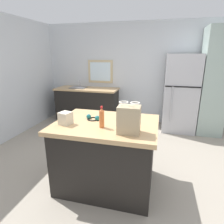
{
  "coord_description": "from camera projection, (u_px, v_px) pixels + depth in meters",
  "views": [
    {
      "loc": [
        0.46,
        -2.42,
        1.74
      ],
      "look_at": [
        -0.18,
        0.06,
        0.96
      ],
      "focal_mm": 30.46,
      "sensor_mm": 36.0,
      "label": 1
    }
  ],
  "objects": [
    {
      "name": "ground",
      "position": [
        123.0,
        175.0,
        2.86
      ],
      "size": [
        6.29,
        6.29,
        0.0
      ],
      "primitive_type": "plane",
      "color": "#9E9384"
    },
    {
      "name": "back_wall",
      "position": [
        142.0,
        74.0,
        4.88
      ],
      "size": [
        5.24,
        0.13,
        2.51
      ],
      "color": "silver",
      "rests_on": "ground"
    },
    {
      "name": "kitchen_island",
      "position": [
        106.0,
        154.0,
        2.55
      ],
      "size": [
        1.3,
        0.99,
        0.91
      ],
      "color": "black",
      "rests_on": "ground"
    },
    {
      "name": "refrigerator",
      "position": [
        180.0,
        93.0,
        4.36
      ],
      "size": [
        0.73,
        0.76,
        1.75
      ],
      "color": "#B7B7BC",
      "rests_on": "ground"
    },
    {
      "name": "tall_cabinet",
      "position": [
        213.0,
        83.0,
        4.13
      ],
      "size": [
        0.52,
        0.68,
        2.29
      ],
      "color": "#9EB2A8",
      "rests_on": "ground"
    },
    {
      "name": "sink_counter",
      "position": [
        87.0,
        104.0,
        5.09
      ],
      "size": [
        1.63,
        0.64,
        1.07
      ],
      "color": "black",
      "rests_on": "ground"
    },
    {
      "name": "shopping_bag",
      "position": [
        129.0,
        119.0,
        2.05
      ],
      "size": [
        0.25,
        0.19,
        0.35
      ],
      "color": "tan",
      "rests_on": "kitchen_island"
    },
    {
      "name": "small_box",
      "position": [
        66.0,
        118.0,
        2.33
      ],
      "size": [
        0.17,
        0.17,
        0.15
      ],
      "primitive_type": "cube",
      "rotation": [
        0.0,
        0.0,
        -0.26
      ],
      "color": "beige",
      "rests_on": "kitchen_island"
    },
    {
      "name": "bottle",
      "position": [
        102.0,
        118.0,
        2.22
      ],
      "size": [
        0.06,
        0.06,
        0.26
      ],
      "color": "#C66633",
      "rests_on": "kitchen_island"
    },
    {
      "name": "ear_defenders",
      "position": [
        93.0,
        118.0,
        2.52
      ],
      "size": [
        0.2,
        0.18,
        0.06
      ],
      "color": "black",
      "rests_on": "kitchen_island"
    }
  ]
}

